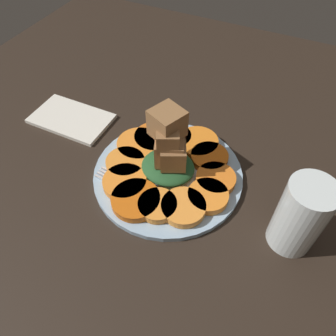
# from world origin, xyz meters

# --- Properties ---
(table_slab) EXTENTS (1.20, 1.20, 0.02)m
(table_slab) POSITION_xyz_m (0.00, 0.00, 0.01)
(table_slab) COLOR black
(table_slab) RESTS_ON ground
(plate) EXTENTS (0.26, 0.26, 0.01)m
(plate) POSITION_xyz_m (0.00, 0.00, 0.03)
(plate) COLOR #99B7D1
(plate) RESTS_ON table_slab
(carrot_slice_0) EXTENTS (0.06, 0.06, 0.01)m
(carrot_slice_0) POSITION_xyz_m (-0.02, 0.08, 0.04)
(carrot_slice_0) COLOR orange
(carrot_slice_0) RESTS_ON plate
(carrot_slice_1) EXTENTS (0.08, 0.08, 0.01)m
(carrot_slice_1) POSITION_xyz_m (-0.06, 0.06, 0.04)
(carrot_slice_1) COLOR orange
(carrot_slice_1) RESTS_ON plate
(carrot_slice_2) EXTENTS (0.08, 0.08, 0.01)m
(carrot_slice_2) POSITION_xyz_m (-0.07, 0.03, 0.04)
(carrot_slice_2) COLOR orange
(carrot_slice_2) RESTS_ON plate
(carrot_slice_3) EXTENTS (0.07, 0.07, 0.01)m
(carrot_slice_3) POSITION_xyz_m (-0.07, -0.02, 0.04)
(carrot_slice_3) COLOR orange
(carrot_slice_3) RESTS_ON plate
(carrot_slice_4) EXTENTS (0.07, 0.07, 0.01)m
(carrot_slice_4) POSITION_xyz_m (-0.05, -0.06, 0.04)
(carrot_slice_4) COLOR orange
(carrot_slice_4) RESTS_ON plate
(carrot_slice_5) EXTENTS (0.08, 0.08, 0.01)m
(carrot_slice_5) POSITION_xyz_m (-0.02, -0.08, 0.04)
(carrot_slice_5) COLOR #D35E12
(carrot_slice_5) RESTS_ON plate
(carrot_slice_6) EXTENTS (0.06, 0.06, 0.01)m
(carrot_slice_6) POSITION_xyz_m (0.02, -0.08, 0.04)
(carrot_slice_6) COLOR orange
(carrot_slice_6) RESTS_ON plate
(carrot_slice_7) EXTENTS (0.07, 0.07, 0.01)m
(carrot_slice_7) POSITION_xyz_m (0.06, -0.06, 0.04)
(carrot_slice_7) COLOR orange
(carrot_slice_7) RESTS_ON plate
(carrot_slice_8) EXTENTS (0.07, 0.07, 0.01)m
(carrot_slice_8) POSITION_xyz_m (0.08, -0.02, 0.04)
(carrot_slice_8) COLOR orange
(carrot_slice_8) RESTS_ON plate
(carrot_slice_9) EXTENTS (0.07, 0.07, 0.01)m
(carrot_slice_9) POSITION_xyz_m (0.08, 0.02, 0.04)
(carrot_slice_9) COLOR orange
(carrot_slice_9) RESTS_ON plate
(carrot_slice_10) EXTENTS (0.07, 0.07, 0.01)m
(carrot_slice_10) POSITION_xyz_m (0.06, 0.06, 0.04)
(carrot_slice_10) COLOR #D56013
(carrot_slice_10) RESTS_ON plate
(carrot_slice_11) EXTENTS (0.08, 0.08, 0.01)m
(carrot_slice_11) POSITION_xyz_m (0.02, 0.08, 0.04)
(carrot_slice_11) COLOR orange
(carrot_slice_11) RESTS_ON plate
(center_pile) EXTENTS (0.09, 0.09, 0.12)m
(center_pile) POSITION_xyz_m (-0.00, 0.01, 0.08)
(center_pile) COLOR #235128
(center_pile) RESTS_ON plate
(fork) EXTENTS (0.19, 0.03, 0.00)m
(fork) POSITION_xyz_m (-0.02, -0.06, 0.03)
(fork) COLOR silver
(fork) RESTS_ON plate
(water_glass) EXTENTS (0.07, 0.07, 0.13)m
(water_glass) POSITION_xyz_m (0.22, -0.03, 0.08)
(water_glass) COLOR silver
(water_glass) RESTS_ON table_slab
(napkin) EXTENTS (0.16, 0.10, 0.01)m
(napkin) POSITION_xyz_m (-0.25, 0.05, 0.02)
(napkin) COLOR silver
(napkin) RESTS_ON table_slab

